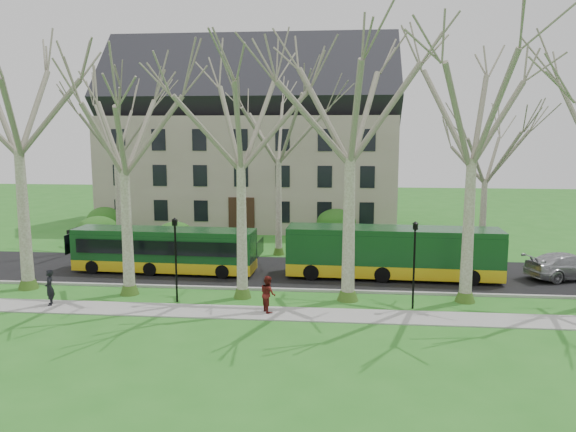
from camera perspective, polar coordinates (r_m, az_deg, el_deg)
The scene contains 14 objects.
ground at distance 29.76m, azimuth 0.63°, elevation -8.45°, with size 120.00×120.00×0.00m, color #287120.
sidewalk at distance 27.38m, azimuth 0.18°, elevation -9.92°, with size 70.00×2.00×0.06m, color gray.
road at distance 35.04m, azimuth 1.39°, elevation -5.76°, with size 80.00×8.00×0.06m, color black.
curb at distance 31.18m, azimuth 0.87°, elevation -7.52°, with size 80.00×0.25×0.14m, color #A5A39E.
building at distance 53.02m, azimuth -3.67°, elevation 7.90°, with size 26.50×12.20×16.00m.
tree_row_verge at distance 28.80m, azimuth 0.70°, elevation 5.17°, with size 49.00×7.00×14.00m.
tree_row_far at distance 39.62m, azimuth 0.07°, elevation 4.67°, with size 33.00×7.00×12.00m.
lamp_row at distance 28.14m, azimuth 0.47°, elevation -4.03°, with size 36.22×0.22×4.30m.
hedges at distance 43.63m, azimuth -3.93°, elevation -1.60°, with size 30.60×8.60×2.00m.
bus_lead at distance 35.59m, azimuth -12.41°, elevation -3.37°, with size 11.20×2.33×2.80m, color #123F1A, non-canonical shape.
bus_follow at distance 33.95m, azimuth 10.58°, elevation -3.62°, with size 12.50×2.60×3.13m, color #123F1A, non-canonical shape.
sedan at distance 37.28m, azimuth 26.60°, elevation -4.56°, with size 2.13×5.25×1.52m, color #A0A1A5.
pedestrian_a at distance 30.83m, azimuth -23.06°, elevation -6.70°, with size 0.66×0.43×1.80m, color black.
pedestrian_b at distance 27.42m, azimuth -2.04°, elevation -7.90°, with size 0.86×0.67×1.77m, color #5B1814.
Camera 1 is at (2.39, -28.35, 8.75)m, focal length 35.00 mm.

